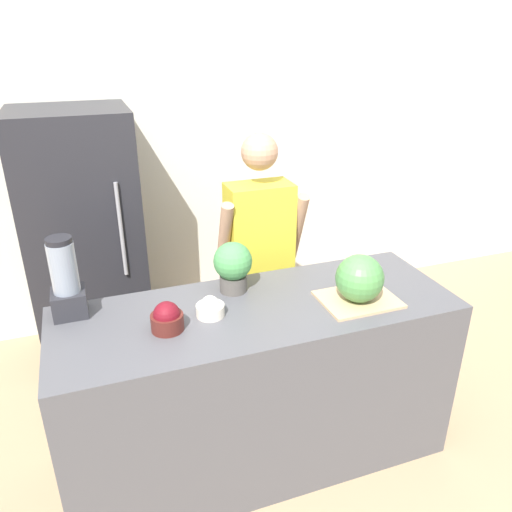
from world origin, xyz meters
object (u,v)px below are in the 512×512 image
at_px(watermelon, 360,278).
at_px(bowl_cherries, 167,318).
at_px(person, 259,262).
at_px(refrigerator, 86,240).
at_px(potted_plant, 233,265).
at_px(bowl_cream, 210,308).
at_px(blender, 66,282).

height_order(watermelon, bowl_cherries, watermelon).
xyz_separation_m(person, watermelon, (0.22, -0.77, 0.22)).
relative_size(refrigerator, potted_plant, 6.54).
xyz_separation_m(bowl_cream, potted_plant, (0.17, 0.19, 0.10)).
xyz_separation_m(refrigerator, potted_plant, (0.67, -1.11, 0.21)).
bearing_deg(refrigerator, bowl_cherries, -77.65).
xyz_separation_m(refrigerator, bowl_cherries, (0.30, -1.35, 0.13)).
distance_m(refrigerator, bowl_cherries, 1.39).
bearing_deg(blender, refrigerator, 84.80).
bearing_deg(blender, watermelon, -15.03).
bearing_deg(bowl_cream, watermelon, -9.83).
height_order(person, blender, person).
height_order(person, bowl_cherries, person).
distance_m(watermelon, blender, 1.34).
bearing_deg(blender, potted_plant, -2.55).
bearing_deg(potted_plant, bowl_cream, -131.43).
distance_m(person, bowl_cream, 0.82).
distance_m(refrigerator, potted_plant, 1.31).
height_order(bowl_cream, potted_plant, potted_plant).
bearing_deg(person, bowl_cream, -126.22).
distance_m(watermelon, potted_plant, 0.61).
bearing_deg(refrigerator, bowl_cream, -68.92).
distance_m(refrigerator, watermelon, 1.87).
bearing_deg(bowl_cherries, watermelon, -4.46).
height_order(person, bowl_cream, person).
xyz_separation_m(refrigerator, blender, (-0.10, -1.07, 0.24)).
bearing_deg(bowl_cherries, potted_plant, 32.89).
height_order(refrigerator, bowl_cream, refrigerator).
bearing_deg(potted_plant, person, 56.21).
bearing_deg(person, bowl_cherries, -134.23).
bearing_deg(refrigerator, potted_plant, -58.78).
relative_size(bowl_cherries, potted_plant, 0.56).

